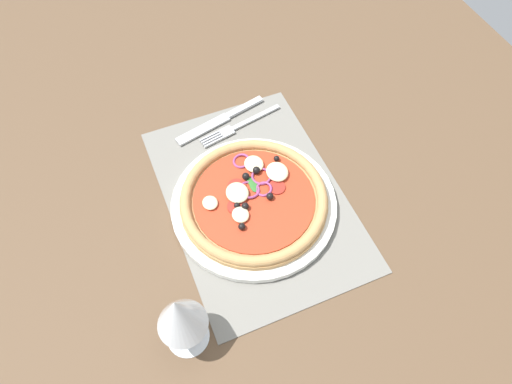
{
  "coord_description": "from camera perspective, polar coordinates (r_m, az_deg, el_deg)",
  "views": [
    {
      "loc": [
        -41.5,
        17.09,
        70.76
      ],
      "look_at": [
        -0.55,
        0.0,
        2.65
      ],
      "focal_mm": 32.66,
      "sensor_mm": 36.0,
      "label": 1
    }
  ],
  "objects": [
    {
      "name": "ground_plane",
      "position": [
        0.85,
        -0.14,
        -1.13
      ],
      "size": [
        190.0,
        140.0,
        2.4
      ],
      "primitive_type": "cube",
      "color": "brown"
    },
    {
      "name": "placemat",
      "position": [
        0.84,
        -0.15,
        -0.62
      ],
      "size": [
        44.15,
        30.22,
        0.4
      ],
      "primitive_type": "cube",
      "color": "slate",
      "rests_on": "ground_plane"
    },
    {
      "name": "plate",
      "position": [
        0.82,
        -0.27,
        -1.53
      ],
      "size": [
        29.04,
        29.04,
        1.25
      ],
      "primitive_type": "cylinder",
      "color": "silver",
      "rests_on": "placemat"
    },
    {
      "name": "pizza",
      "position": [
        0.8,
        -0.29,
        -0.8
      ],
      "size": [
        25.79,
        25.79,
        2.69
      ],
      "color": "tan",
      "rests_on": "plate"
    },
    {
      "name": "fork",
      "position": [
        0.93,
        -2.35,
        7.99
      ],
      "size": [
        4.87,
        17.96,
        0.44
      ],
      "rotation": [
        0.0,
        0.0,
        1.76
      ],
      "color": "#B2B5BA",
      "rests_on": "placemat"
    },
    {
      "name": "knife",
      "position": [
        0.94,
        -4.44,
        8.76
      ],
      "size": [
        6.11,
        19.86,
        0.62
      ],
      "rotation": [
        0.0,
        0.0,
        1.8
      ],
      "color": "#B2B5BA",
      "rests_on": "placemat"
    },
    {
      "name": "wine_glass",
      "position": [
        0.65,
        -9.37,
        -14.64
      ],
      "size": [
        7.2,
        7.2,
        14.9
      ],
      "color": "silver",
      "rests_on": "ground_plane"
    }
  ]
}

